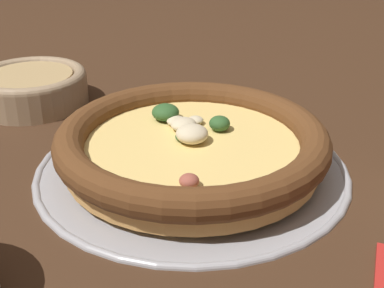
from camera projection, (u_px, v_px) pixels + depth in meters
name	position (u px, v px, depth m)	size (l,w,h in m)	color
ground_plane	(192.00, 169.00, 0.53)	(3.00, 3.00, 0.00)	#3D2616
pizza_tray	(192.00, 167.00, 0.53)	(0.31, 0.31, 0.01)	#9E9EA3
pizza	(192.00, 144.00, 0.52)	(0.27, 0.27, 0.04)	tan
bowl_near	(31.00, 86.00, 0.68)	(0.14, 0.14, 0.04)	#9E8466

